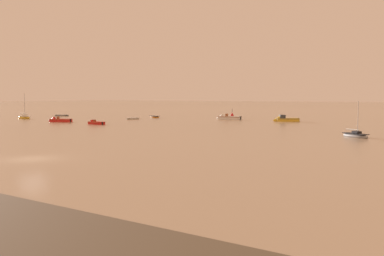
# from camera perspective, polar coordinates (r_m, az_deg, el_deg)

# --- Properties ---
(ground_plane) EXTENTS (800.00, 800.00, 0.00)m
(ground_plane) POSITION_cam_1_polar(r_m,az_deg,el_deg) (41.50, -20.16, -3.83)
(ground_plane) COLOR tan
(motorboat_moored_0) EXTENTS (4.33, 1.78, 1.45)m
(motorboat_moored_0) POSITION_cam_1_polar(r_m,az_deg,el_deg) (89.37, -12.67, 0.63)
(motorboat_moored_0) COLOR red
(motorboat_moored_0) RESTS_ON ground
(sailboat_moored_0) EXTENTS (6.24, 3.39, 6.69)m
(sailboat_moored_0) POSITION_cam_1_polar(r_m,az_deg,el_deg) (116.76, -21.14, 1.31)
(sailboat_moored_0) COLOR gold
(sailboat_moored_0) RESTS_ON ground
(motorboat_moored_1) EXTENTS (6.54, 2.97, 2.17)m
(motorboat_moored_1) POSITION_cam_1_polar(r_m,az_deg,el_deg) (105.39, 4.51, 1.30)
(motorboat_moored_1) COLOR white
(motorboat_moored_1) RESTS_ON ground
(rowboat_moored_1) EXTENTS (4.24, 3.44, 0.65)m
(rowboat_moored_1) POSITION_cam_1_polar(r_m,az_deg,el_deg) (127.84, -16.71, 1.59)
(rowboat_moored_1) COLOR gray
(rowboat_moored_1) RESTS_ON ground
(motorboat_moored_2) EXTENTS (5.56, 3.76, 1.81)m
(motorboat_moored_2) POSITION_cam_1_polar(r_m,az_deg,el_deg) (99.48, -17.20, 0.92)
(motorboat_moored_2) COLOR red
(motorboat_moored_2) RESTS_ON ground
(rowboat_moored_4) EXTENTS (4.31, 2.92, 0.65)m
(rowboat_moored_4) POSITION_cam_1_polar(r_m,az_deg,el_deg) (114.14, -4.92, 1.46)
(rowboat_moored_4) COLOR orange
(rowboat_moored_4) RESTS_ON ground
(sailboat_moored_1) EXTENTS (4.62, 3.89, 5.21)m
(sailboat_moored_1) POSITION_cam_1_polar(r_m,az_deg,el_deg) (63.65, 20.63, -0.92)
(sailboat_moored_1) COLOR gray
(sailboat_moored_1) RESTS_ON ground
(rowboat_moored_6) EXTENTS (2.23, 3.95, 0.59)m
(rowboat_moored_6) POSITION_cam_1_polar(r_m,az_deg,el_deg) (106.57, -7.76, 1.23)
(rowboat_moored_6) COLOR white
(rowboat_moored_6) RESTS_ON ground
(motorboat_moored_3) EXTENTS (5.88, 4.92, 2.19)m
(motorboat_moored_3) POSITION_cam_1_polar(r_m,az_deg,el_deg) (98.84, 11.90, 1.05)
(motorboat_moored_3) COLOR gold
(motorboat_moored_3) RESTS_ON ground
(channel_buoy) EXTENTS (0.90, 0.90, 2.30)m
(channel_buoy) POSITION_cam_1_polar(r_m,az_deg,el_deg) (118.82, 5.27, 1.70)
(channel_buoy) COLOR red
(channel_buoy) RESTS_ON ground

